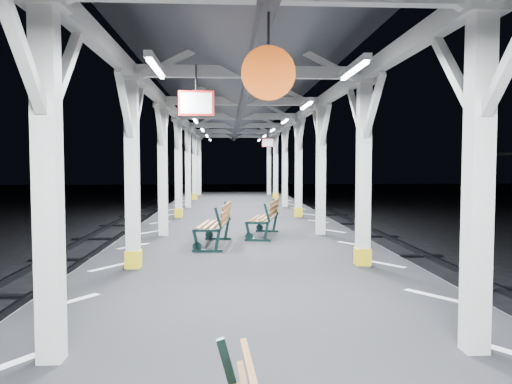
{
  "coord_description": "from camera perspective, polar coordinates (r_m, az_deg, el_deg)",
  "views": [
    {
      "loc": [
        -0.38,
        -6.6,
        2.83
      ],
      "look_at": [
        0.24,
        4.19,
        2.2
      ],
      "focal_mm": 35.0,
      "sensor_mm": 36.0,
      "label": 1
    }
  ],
  "objects": [
    {
      "name": "ground",
      "position": [
        7.19,
        -0.0,
        -19.83
      ],
      "size": [
        120.0,
        120.0,
        0.0
      ],
      "primitive_type": "plane",
      "color": "black",
      "rests_on": "ground"
    },
    {
      "name": "platform",
      "position": [
        7.01,
        -0.0,
        -16.07
      ],
      "size": [
        6.0,
        50.0,
        1.0
      ],
      "primitive_type": "cube",
      "color": "black",
      "rests_on": "ground"
    },
    {
      "name": "hazard_stripes_left",
      "position": [
        7.15,
        -20.43,
        -11.65
      ],
      "size": [
        1.0,
        48.0,
        0.01
      ],
      "primitive_type": "cube",
      "color": "silver",
      "rests_on": "platform"
    },
    {
      "name": "hazard_stripes_right",
      "position": [
        7.41,
        19.66,
        -11.12
      ],
      "size": [
        1.0,
        48.0,
        0.01
      ],
      "primitive_type": "cube",
      "color": "silver",
      "rests_on": "platform"
    },
    {
      "name": "canopy",
      "position": [
        6.82,
        0.01,
        18.02
      ],
      "size": [
        5.4,
        49.0,
        4.65
      ],
      "color": "silver",
      "rests_on": "platform"
    },
    {
      "name": "bench_mid",
      "position": [
        12.38,
        1.22,
        -2.91
      ],
      "size": [
        0.97,
        1.77,
        0.91
      ],
      "rotation": [
        0.0,
        0.0,
        -0.22
      ],
      "color": "black",
      "rests_on": "platform"
    },
    {
      "name": "bench_far",
      "position": [
        11.04,
        -4.43,
        -3.59
      ],
      "size": [
        0.83,
        1.79,
        0.94
      ],
      "rotation": [
        0.0,
        0.0,
        -0.11
      ],
      "color": "black",
      "rests_on": "platform"
    }
  ]
}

